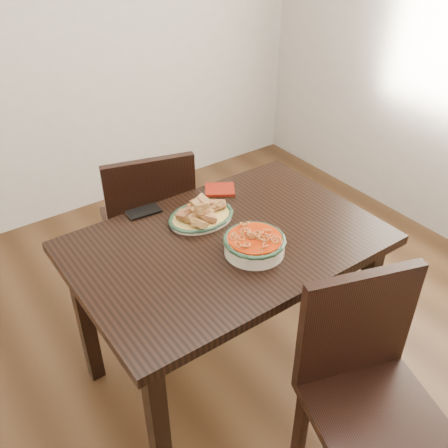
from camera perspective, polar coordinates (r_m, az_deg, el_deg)
floor at (r=2.46m, az=0.62°, el=-16.00°), size 3.50×3.50×0.00m
wall_back at (r=3.21m, az=-19.48°, el=21.99°), size 3.50×0.10×2.60m
dining_table at (r=2.00m, az=0.33°, el=-4.04°), size 1.19×0.79×0.75m
chair_far at (r=2.52m, az=-8.52°, el=0.35°), size 0.52×0.52×0.89m
chair_near at (r=1.83m, az=15.85°, el=-16.98°), size 0.53×0.53×0.89m
fish_plate at (r=2.03m, az=-2.64°, el=1.59°), size 0.28×0.22×0.11m
noodle_bowl at (r=1.85m, az=3.51°, el=-2.12°), size 0.24×0.24×0.08m
smartphone at (r=2.12m, az=-9.14°, el=1.41°), size 0.14×0.09×0.01m
napkin at (r=2.24m, az=-0.48°, el=3.96°), size 0.17×0.16×0.01m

